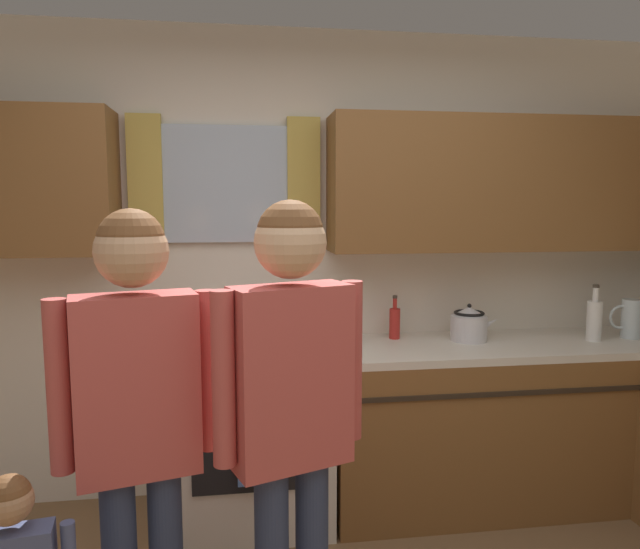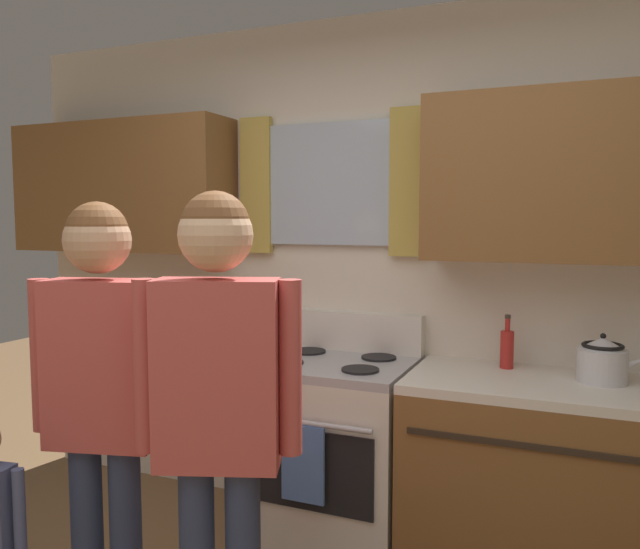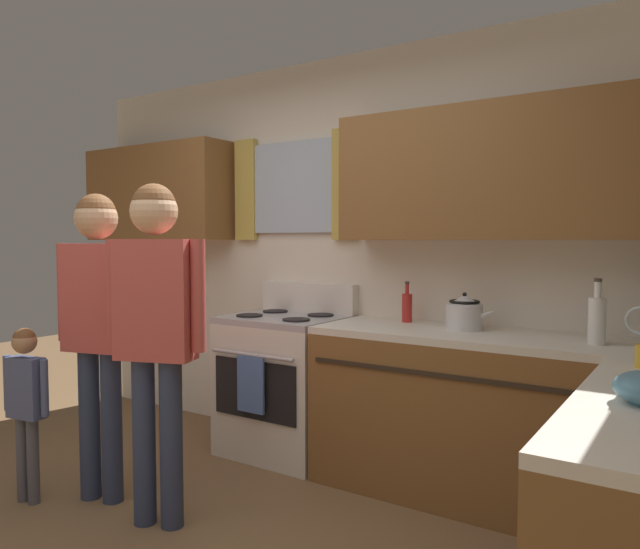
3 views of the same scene
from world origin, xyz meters
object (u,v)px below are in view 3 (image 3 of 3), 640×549
at_px(bottle_milk_white, 597,319).
at_px(bottle_sauce_red, 407,307).
at_px(adult_holding_child, 98,309).
at_px(adult_in_plaid, 156,312).
at_px(stove_oven, 286,382).
at_px(small_child, 26,394).
at_px(stovetop_kettle, 465,312).

bearing_deg(bottle_milk_white, bottle_sauce_red, 169.27).
distance_m(adult_holding_child, adult_in_plaid, 0.48).
distance_m(bottle_sauce_red, adult_holding_child, 1.75).
xyz_separation_m(bottle_milk_white, bottle_sauce_red, (-1.08, 0.20, -0.03)).
relative_size(stove_oven, small_child, 1.18).
bearing_deg(small_child, stove_oven, 62.90).
bearing_deg(stove_oven, small_child, -117.10).
distance_m(stovetop_kettle, adult_holding_child, 1.97).
height_order(bottle_milk_white, stovetop_kettle, bottle_milk_white).
distance_m(bottle_sauce_red, small_child, 2.17).
relative_size(adult_holding_child, small_child, 1.75).
height_order(adult_holding_child, adult_in_plaid, adult_in_plaid).
xyz_separation_m(bottle_sauce_red, adult_holding_child, (-1.18, -1.29, 0.04)).
relative_size(adult_holding_child, adult_in_plaid, 0.98).
height_order(adult_holding_child, small_child, adult_holding_child).
bearing_deg(stove_oven, bottle_sauce_red, 12.31).
distance_m(bottle_milk_white, adult_holding_child, 2.51).
relative_size(bottle_sauce_red, stovetop_kettle, 0.90).
height_order(stovetop_kettle, adult_holding_child, adult_holding_child).
bearing_deg(small_child, adult_in_plaid, 14.97).
bearing_deg(adult_holding_child, stovetop_kettle, 37.06).
distance_m(bottle_milk_white, adult_in_plaid, 2.10).
xyz_separation_m(stovetop_kettle, adult_in_plaid, (-1.10, -1.22, 0.05)).
relative_size(bottle_milk_white, small_child, 0.34).
height_order(bottle_milk_white, bottle_sauce_red, bottle_milk_white).
xyz_separation_m(stove_oven, small_child, (-0.69, -1.36, 0.12)).
bearing_deg(stovetop_kettle, bottle_milk_white, -8.37).
distance_m(stove_oven, bottle_sauce_red, 0.96).
xyz_separation_m(bottle_milk_white, adult_holding_child, (-2.26, -1.09, 0.01)).
xyz_separation_m(bottle_sauce_red, small_child, (-1.48, -1.53, -0.41)).
bearing_deg(bottle_sauce_red, stove_oven, -167.69).
height_order(stovetop_kettle, small_child, stovetop_kettle).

